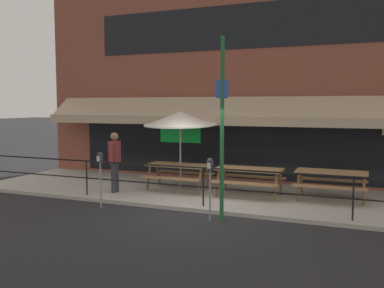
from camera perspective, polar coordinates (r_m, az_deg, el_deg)
ground_plane at (r=10.40m, az=0.90°, el=-9.18°), size 120.00×120.00×0.00m
patio_deck at (r=12.22m, az=4.37°, el=-6.76°), size 15.00×4.00×0.10m
restaurant_building at (r=14.12m, az=7.32°, el=9.29°), size 15.00×1.60×7.24m
patio_railing at (r=10.50m, az=1.51°, el=-4.57°), size 13.84×0.04×0.97m
picnic_table_left at (r=12.49m, az=-1.88°, el=-3.43°), size 1.80×1.42×0.76m
picnic_table_centre at (r=11.82m, az=7.62°, el=-3.97°), size 1.80×1.42×0.76m
picnic_table_right at (r=11.76m, az=18.07°, el=-4.23°), size 1.80×1.42×0.76m
patio_umbrella_left at (r=12.51m, az=-1.57°, el=3.37°), size 2.14×2.14×2.38m
pedestrian_walking at (r=12.35m, az=-10.27°, el=-1.96°), size 0.32×0.61×1.71m
parking_meter_near at (r=10.90m, az=-12.16°, el=-2.47°), size 0.15×0.16×1.42m
parking_meter_far at (r=9.46m, az=2.42°, el=-3.52°), size 0.15×0.16×1.42m
street_sign_pole at (r=9.41m, az=4.03°, el=2.20°), size 0.28×0.09×4.07m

